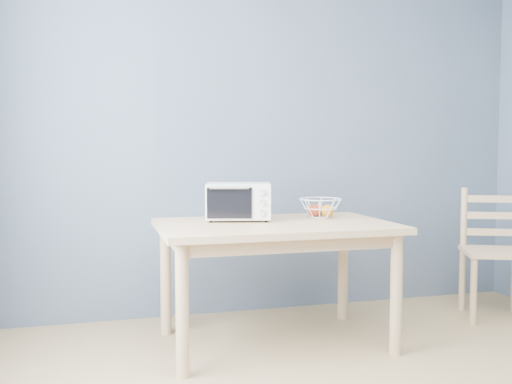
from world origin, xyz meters
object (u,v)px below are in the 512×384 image
object	(u,v)px
toaster_oven	(236,201)
fruit_basket	(320,208)
dining_chair	(494,254)
dining_table	(275,239)

from	to	relation	value
toaster_oven	fruit_basket	bearing A→B (deg)	13.86
toaster_oven	dining_chair	size ratio (longest dim) A/B	0.49
fruit_basket	toaster_oven	bearing A→B (deg)	179.27
toaster_oven	dining_chair	world-z (taller)	toaster_oven
toaster_oven	dining_chair	bearing A→B (deg)	13.56
dining_table	fruit_basket	world-z (taller)	fruit_basket
toaster_oven	fruit_basket	distance (m)	0.56
dining_table	toaster_oven	xyz separation A→B (m)	(-0.20, 0.17, 0.22)
fruit_basket	dining_chair	distance (m)	1.37
toaster_oven	fruit_basket	xyz separation A→B (m)	(0.56, -0.01, -0.06)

